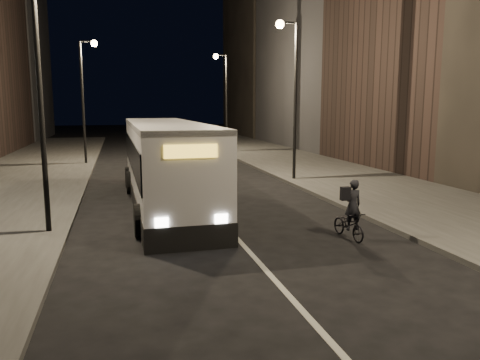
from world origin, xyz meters
TOP-DOWN VIEW (x-y plane):
  - ground at (0.00, 0.00)m, footprint 180.00×180.00m
  - sidewalk_right at (8.50, 14.00)m, footprint 7.00×70.00m
  - sidewalk_left at (-8.50, 14.00)m, footprint 7.00×70.00m
  - building_row_right at (16.00, 27.50)m, footprint 8.00×61.00m
  - streetlight_right_mid at (5.33, 12.00)m, footprint 1.20×0.44m
  - streetlight_right_far at (5.33, 28.00)m, footprint 1.20×0.44m
  - streetlight_left_near at (-5.33, 4.00)m, footprint 1.20×0.44m
  - streetlight_left_far at (-5.33, 22.00)m, footprint 1.20×0.44m
  - city_bus at (-1.60, 7.53)m, footprint 3.07×12.52m
  - cyclist_on_bicycle at (3.30, 1.35)m, footprint 0.70×1.65m
  - car_near at (1.21, 23.01)m, footprint 2.40×4.81m
  - car_mid at (-0.80, 30.82)m, footprint 1.75×4.03m
  - car_far at (3.60, 31.20)m, footprint 2.24×4.97m

SIDE VIEW (x-z plane):
  - ground at x=0.00m, z-range 0.00..0.00m
  - sidewalk_right at x=8.50m, z-range 0.00..0.16m
  - sidewalk_left at x=-8.50m, z-range 0.00..0.16m
  - cyclist_on_bicycle at x=3.30m, z-range -0.31..1.54m
  - car_mid at x=-0.80m, z-range 0.00..1.29m
  - car_far at x=3.60m, z-range 0.00..1.42m
  - car_near at x=1.21m, z-range 0.00..1.57m
  - city_bus at x=-1.60m, z-range 0.15..3.50m
  - streetlight_right_mid at x=5.33m, z-range 1.30..9.42m
  - streetlight_right_far at x=5.33m, z-range 1.30..9.42m
  - streetlight_left_near at x=-5.33m, z-range 1.30..9.42m
  - streetlight_left_far at x=-5.33m, z-range 1.30..9.42m
  - building_row_right at x=16.00m, z-range 0.00..21.00m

